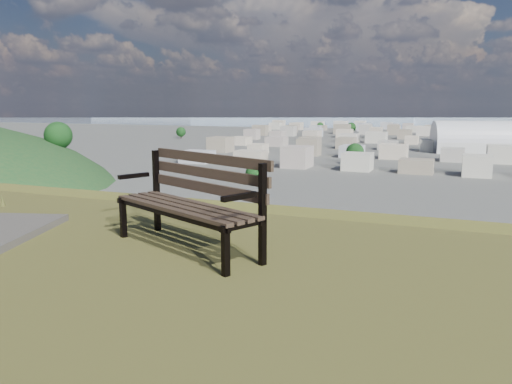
% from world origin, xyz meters
% --- Properties ---
extents(park_bench, '(2.00, 1.35, 1.01)m').
position_xyz_m(park_bench, '(-0.10, 2.12, 25.57)').
color(park_bench, '#3F2F24').
rests_on(park_bench, hilltop_mesa).
extents(arena, '(58.65, 35.50, 23.10)m').
position_xyz_m(arena, '(15.88, 301.70, 5.45)').
color(arena, silver).
rests_on(arena, ground).
extents(city_blocks, '(395.00, 361.00, 7.00)m').
position_xyz_m(city_blocks, '(0.00, 394.44, 3.50)').
color(city_blocks, beige).
rests_on(city_blocks, ground).
extents(city_trees, '(406.52, 387.20, 9.98)m').
position_xyz_m(city_trees, '(-26.39, 319.00, 4.83)').
color(city_trees, '#35241A').
rests_on(city_trees, ground).
extents(bay_water, '(2400.00, 700.00, 0.12)m').
position_xyz_m(bay_water, '(0.00, 900.00, 0.00)').
color(bay_water, '#879BAC').
rests_on(bay_water, ground).
extents(far_hills, '(2050.00, 340.00, 60.00)m').
position_xyz_m(far_hills, '(-60.92, 1402.93, 25.47)').
color(far_hills, '#98A9BD').
rests_on(far_hills, ground).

